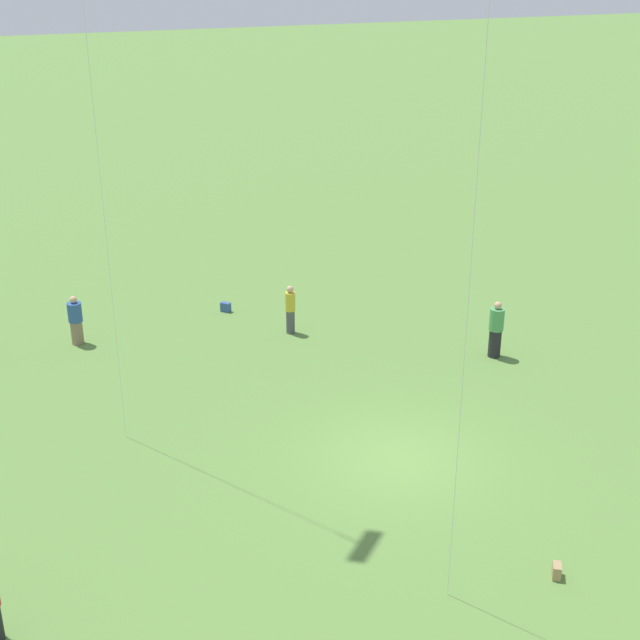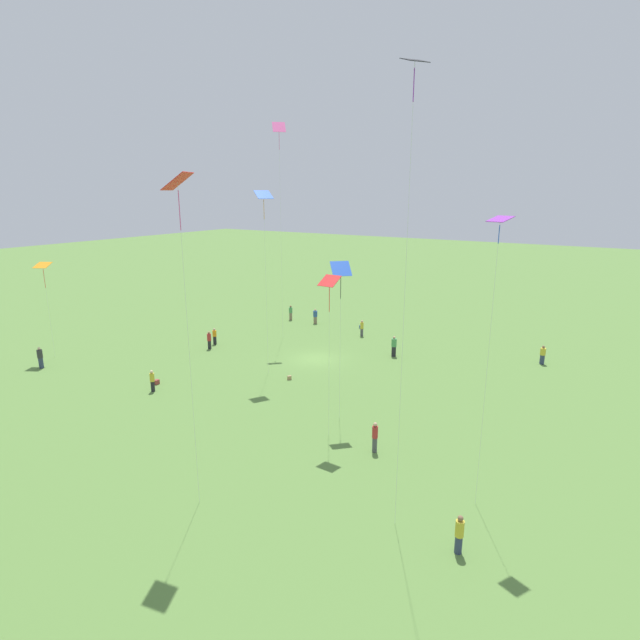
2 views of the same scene
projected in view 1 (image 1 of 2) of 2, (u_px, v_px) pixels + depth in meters
The scene contains 6 objects.
ground_plane at pixel (399, 460), 23.31m from camera, with size 240.00×240.00×0.00m, color #5B843D.
person_1 at pixel (290, 309), 30.49m from camera, with size 0.49×0.49×1.73m.
person_4 at pixel (496, 330), 28.73m from camera, with size 0.67×0.67×1.91m.
person_7 at pixel (76, 321), 29.69m from camera, with size 0.65×0.65×1.71m.
picnic_bag_0 at pixel (557, 571), 18.96m from camera, with size 0.32×0.36×0.32m.
picnic_bag_2 at pixel (226, 307), 32.51m from camera, with size 0.39×0.39×0.35m.
Camera 1 is at (9.46, 17.72, 12.55)m, focal length 50.00 mm.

